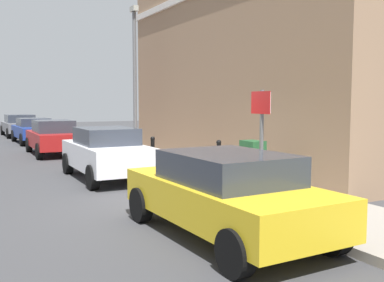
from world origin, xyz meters
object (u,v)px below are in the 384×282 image
object	(u,v)px
car_blue	(34,130)
car_grey	(20,125)
bollard_far_kerb	(153,153)
utility_cabinet	(253,167)
car_red	(53,137)
bollard_near_cabinet	(219,157)
car_yellow	(226,192)
car_white	(106,152)
street_sign	(261,130)
lamppost	(135,74)

from	to	relation	value
car_blue	car_grey	xyz separation A→B (m)	(-0.04, 5.34, 0.03)
car_blue	bollard_far_kerb	size ratio (longest dim) A/B	3.97
utility_cabinet	car_blue	bearing A→B (deg)	98.54
car_red	bollard_far_kerb	size ratio (longest dim) A/B	3.89
car_blue	utility_cabinet	distance (m)	16.62
bollard_near_cabinet	car_yellow	bearing A→B (deg)	-120.22
car_yellow	car_red	xyz separation A→B (m)	(-0.25, 13.03, 0.01)
utility_cabinet	car_red	bearing A→B (deg)	103.76
utility_cabinet	bollard_far_kerb	world-z (taller)	utility_cabinet
bollard_near_cabinet	car_grey	bearing A→B (deg)	97.41
car_yellow	bollard_near_cabinet	bearing A→B (deg)	-31.50
utility_cabinet	bollard_far_kerb	xyz separation A→B (m)	(-1.03, 3.60, 0.02)
car_white	street_sign	xyz separation A→B (m)	(1.49, -5.32, 0.89)
car_grey	bollard_far_kerb	world-z (taller)	car_grey
utility_cabinet	lamppost	xyz separation A→B (m)	(0.06, 7.89, 2.62)
bollard_near_cabinet	lamppost	xyz separation A→B (m)	(-0.04, 6.19, 2.60)
car_yellow	bollard_near_cabinet	world-z (taller)	car_yellow
car_yellow	street_sign	size ratio (longest dim) A/B	1.81
bollard_near_cabinet	street_sign	xyz separation A→B (m)	(-1.00, -3.21, 0.96)
car_red	street_sign	distance (m)	12.21
car_white	car_grey	distance (m)	17.97
car_yellow	car_blue	distance (m)	18.92
car_yellow	car_white	world-z (taller)	car_white
bollard_near_cabinet	bollard_far_kerb	distance (m)	2.22
car_grey	lamppost	distance (m)	14.35
car_yellow	bollard_near_cabinet	distance (m)	4.84
utility_cabinet	street_sign	world-z (taller)	street_sign
car_yellow	bollard_far_kerb	world-z (taller)	car_yellow
lamppost	car_grey	bearing A→B (deg)	100.51
car_blue	bollard_near_cabinet	distance (m)	14.96
bollard_far_kerb	utility_cabinet	bearing A→B (deg)	-74.03
car_blue	street_sign	world-z (taller)	street_sign
car_red	lamppost	world-z (taller)	lamppost
street_sign	bollard_near_cabinet	bearing A→B (deg)	72.67
car_grey	street_sign	bearing A→B (deg)	-176.57
car_white	car_grey	size ratio (longest dim) A/B	0.89
street_sign	car_white	bearing A→B (deg)	105.68
bollard_far_kerb	street_sign	world-z (taller)	street_sign
car_red	car_grey	world-z (taller)	car_red
car_blue	lamppost	bearing A→B (deg)	-164.79
utility_cabinet	bollard_near_cabinet	bearing A→B (deg)	86.62
bollard_far_kerb	car_yellow	bearing A→B (deg)	-102.09
car_white	car_red	size ratio (longest dim) A/B	0.98
car_grey	car_red	bearing A→B (deg)	179.11
car_blue	car_grey	world-z (taller)	car_grey
street_sign	lamppost	distance (m)	9.59
car_red	bollard_near_cabinet	distance (m)	9.25
car_grey	bollard_far_kerb	bearing A→B (deg)	-175.87
bollard_near_cabinet	lamppost	bearing A→B (deg)	90.34
car_red	utility_cabinet	xyz separation A→B (m)	(2.58, -10.55, -0.07)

